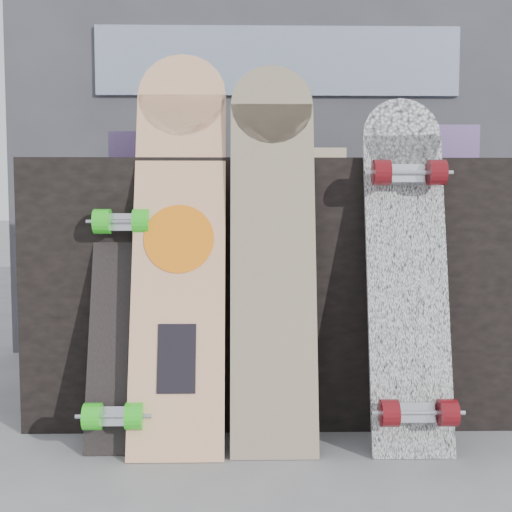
{
  "coord_description": "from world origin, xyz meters",
  "views": [
    {
      "loc": [
        -0.15,
        -1.63,
        0.66
      ],
      "look_at": [
        -0.12,
        0.2,
        0.52
      ],
      "focal_mm": 45.0,
      "sensor_mm": 36.0,
      "label": 1
    }
  ],
  "objects_px": {
    "longboard_celtic": "(273,241)",
    "skateboard_dark": "(122,301)",
    "longboard_geisha": "(179,234)",
    "longboard_cascadia": "(408,267)",
    "vendor_table": "(289,285)"
  },
  "relations": [
    {
      "from": "longboard_celtic",
      "to": "skateboard_dark",
      "type": "xyz_separation_m",
      "value": [
        -0.42,
        0.01,
        -0.17
      ]
    },
    {
      "from": "longboard_geisha",
      "to": "longboard_cascadia",
      "type": "xyz_separation_m",
      "value": [
        0.63,
        -0.06,
        -0.09
      ]
    },
    {
      "from": "longboard_geisha",
      "to": "longboard_celtic",
      "type": "relative_size",
      "value": 1.04
    },
    {
      "from": "vendor_table",
      "to": "longboard_cascadia",
      "type": "distance_m",
      "value": 0.51
    },
    {
      "from": "vendor_table",
      "to": "longboard_geisha",
      "type": "height_order",
      "value": "longboard_geisha"
    },
    {
      "from": "longboard_geisha",
      "to": "longboard_celtic",
      "type": "height_order",
      "value": "longboard_geisha"
    },
    {
      "from": "skateboard_dark",
      "to": "vendor_table",
      "type": "bearing_deg",
      "value": 36.51
    },
    {
      "from": "longboard_celtic",
      "to": "skateboard_dark",
      "type": "relative_size",
      "value": 1.35
    },
    {
      "from": "vendor_table",
      "to": "longboard_celtic",
      "type": "relative_size",
      "value": 1.5
    },
    {
      "from": "longboard_cascadia",
      "to": "longboard_geisha",
      "type": "bearing_deg",
      "value": 174.93
    },
    {
      "from": "longboard_geisha",
      "to": "longboard_cascadia",
      "type": "distance_m",
      "value": 0.63
    },
    {
      "from": "longboard_celtic",
      "to": "longboard_cascadia",
      "type": "bearing_deg",
      "value": -5.25
    },
    {
      "from": "longboard_celtic",
      "to": "longboard_cascadia",
      "type": "height_order",
      "value": "longboard_celtic"
    },
    {
      "from": "longboard_geisha",
      "to": "longboard_cascadia",
      "type": "bearing_deg",
      "value": -5.07
    },
    {
      "from": "longboard_geisha",
      "to": "longboard_celtic",
      "type": "bearing_deg",
      "value": -4.82
    }
  ]
}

